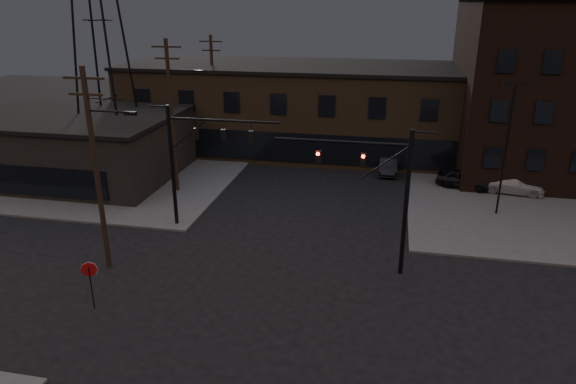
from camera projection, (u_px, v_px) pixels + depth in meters
The scene contains 15 objects.
ground at pixel (265, 304), 25.14m from camera, with size 140.00×140.00×0.00m, color black.
sidewalk_nw at pixel (99, 154), 49.44m from camera, with size 30.00×30.00×0.15m, color #474744.
building_row at pixel (335, 111), 49.43m from camera, with size 40.00×12.00×8.00m, color #4B3A27.
building_left at pixel (78, 147), 42.71m from camera, with size 16.00×12.00×5.00m, color black.
traffic_signal_near at pixel (385, 187), 26.53m from camera, with size 7.12×0.24×8.00m.
traffic_signal_far at pixel (190, 153), 31.99m from camera, with size 7.12×0.24×8.00m.
stop_sign at pixel (90, 274), 24.18m from camera, with size 0.72×0.33×2.48m.
utility_pole_near at pixel (97, 166), 26.69m from camera, with size 3.70×0.28×11.00m.
utility_pole_mid at pixel (172, 114), 37.80m from camera, with size 3.70×0.28×11.50m.
utility_pole_far at pixel (213, 91), 49.13m from camera, with size 2.20×0.28×11.00m.
transmission_tower at pixel (97, 20), 40.66m from camera, with size 7.00×7.00×25.00m, color black, non-canonical shape.
lot_light_a at pixel (508, 138), 33.61m from camera, with size 1.50×0.28×9.14m.
parked_car_lot_a at pixel (464, 179), 40.13m from camera, with size 1.67×4.16×1.42m, color black.
parked_car_lot_b at pixel (512, 184), 39.12m from camera, with size 1.91×4.70×1.36m, color #B5B5B7.
car_crossing at pixel (388, 165), 44.10m from camera, with size 1.50×4.30×1.42m, color black.
Camera 1 is at (5.45, -20.95, 13.97)m, focal length 32.00 mm.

